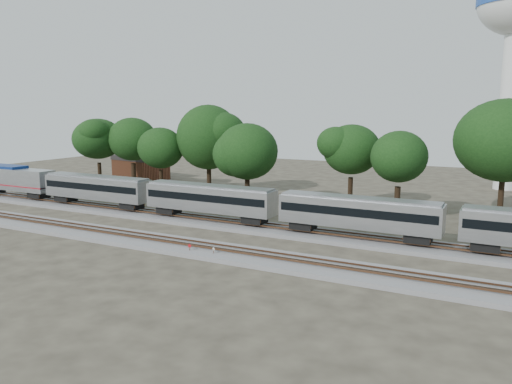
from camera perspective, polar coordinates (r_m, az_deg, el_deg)
ground at (r=52.34m, az=-7.03°, el=-5.15°), size 160.00×160.00×0.00m
track_far at (r=57.18m, az=-3.63°, el=-3.63°), size 160.00×5.00×0.73m
track_near at (r=49.16m, az=-9.68°, el=-5.92°), size 160.00×5.00×0.73m
train at (r=53.43m, az=2.69°, el=-1.45°), size 101.64×2.89×4.27m
switch_stand_red at (r=46.12m, az=-7.60°, el=-6.36°), size 0.31×0.06×0.98m
switch_stand_white at (r=44.99m, az=-4.87°, el=-6.75°), size 0.28×0.14×0.93m
switch_lever at (r=43.38m, az=-3.05°, el=-7.96°), size 0.56×0.43×0.30m
brick_building at (r=97.17m, az=-13.03°, el=2.80°), size 10.62×8.45×4.55m
tree_0 at (r=85.05m, az=-17.61°, el=5.80°), size 8.53×8.53×12.02m
tree_1 at (r=82.55m, az=-13.95°, el=5.86°), size 8.52×8.52×12.01m
tree_2 at (r=77.89m, az=-10.88°, el=4.94°), size 7.38×7.38×10.40m
tree_3 at (r=76.29m, az=-5.46°, el=6.24°), size 9.07×9.07×12.79m
tree_4 at (r=66.46m, az=-1.01°, el=4.64°), size 7.70×7.70×10.85m
tree_5 at (r=66.19m, az=10.86°, el=4.78°), size 8.08×8.08×11.40m
tree_6 at (r=60.49m, az=16.04°, el=3.88°), size 7.79×7.79×10.98m
tree_7 at (r=65.46m, az=26.61°, el=5.27°), size 9.66×9.66×13.62m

